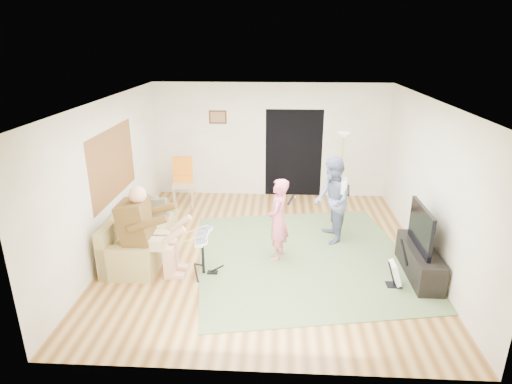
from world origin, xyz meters
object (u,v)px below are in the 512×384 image
Objects in this scene: drum_kit at (203,256)px; dining_chair at (184,189)px; guitar_spare at (396,273)px; tv_cabinet at (419,262)px; television at (421,228)px; sofa at (138,239)px; torchiere_lamp at (342,157)px; guitarist at (332,201)px; singer at (278,220)px.

drum_kit is 3.17m from dining_chair.
tv_cabinet is (0.47, 0.36, 0.01)m from guitar_spare.
tv_cabinet is 1.37× the size of television.
television is (4.74, -0.50, 0.58)m from sofa.
torchiere_lamp is (3.87, 2.39, 0.92)m from sofa.
sofa is 1.16× the size of torchiere_lamp.
torchiere_lamp is at bearing 31.71° from sofa.
guitar_spare is 5.14m from dining_chair.
drum_kit is 0.52× the size of tv_cabinet.
guitar_spare is 0.75× the size of dining_chair.
sofa is 1.44× the size of tv_cabinet.
torchiere_lamp is 1.24× the size of tv_cabinet.
sofa is at bearing -83.20° from guitarist.
sofa is 4.65m from torchiere_lamp.
torchiere_lamp is 3.18m from tv_cabinet.
sofa is at bearing 173.95° from television.
singer is at bearing -57.64° from guitarist.
torchiere_lamp reaches higher than singer.
guitarist reaches higher than television.
guitarist is at bearing -102.95° from torchiere_lamp.
torchiere_lamp reaches higher than dining_chair.
sofa is 2.42× the size of guitar_spare.
guitar_spare is 0.82× the size of television.
guitarist is at bearing 31.63° from drum_kit.
guitar_spare is (1.83, -0.82, -0.49)m from singer.
dining_chair is at bearing 107.72° from drum_kit.
singer reaches higher than dining_chair.
drum_kit is 3.49m from television.
torchiere_lamp is 3.64m from dining_chair.
torchiere_lamp is (-0.45, 3.26, 0.95)m from guitar_spare.
guitar_spare is (0.84, -1.56, -0.58)m from guitarist.
singer is 1.04× the size of tv_cabinet.
torchiere_lamp reaches higher than drum_kit.
guitarist is 1.17× the size of tv_cabinet.
guitar_spare is at bearing -139.22° from television.
sofa is 2.54m from singer.
guitarist is at bearing 138.51° from singer.
guitarist is (0.99, 0.75, 0.09)m from singer.
television is at bearing -43.17° from dining_chair.
dining_chair is (-0.96, 3.02, 0.07)m from drum_kit.
guitarist reaches higher than sofa.
sofa is 1.98× the size of television.
sofa is 2.39m from dining_chair.
torchiere_lamp is 3.04m from television.
dining_chair is at bearing 147.27° from tv_cabinet.
television reaches higher than sofa.
television is (3.45, 0.15, 0.53)m from drum_kit.
television is (2.25, -0.46, 0.12)m from singer.
torchiere_lamp is at bearing -9.71° from dining_chair.
torchiere_lamp is at bearing 106.64° from television.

